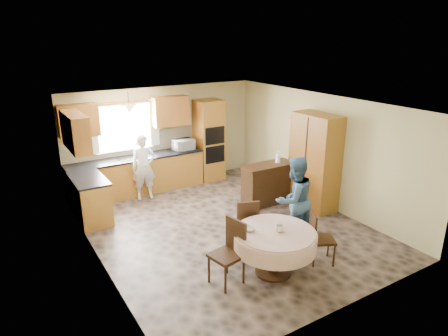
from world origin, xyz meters
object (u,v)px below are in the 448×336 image
cupboard (314,162)px  person_sink (144,167)px  chair_back (246,222)px  oven_tower (209,140)px  sideboard (268,185)px  dining_table (274,240)px  chair_left (230,249)px  person_dining (294,200)px  chair_right (318,235)px

cupboard → person_sink: size_ratio=1.37×
chair_back → person_sink: 3.29m
oven_tower → chair_back: oven_tower is taller
sideboard → dining_table: size_ratio=0.92×
oven_tower → cupboard: (1.07, -2.81, -0.00)m
cupboard → chair_left: bearing=-154.6°
sideboard → cupboard: (0.74, -0.66, 0.62)m
oven_tower → person_dining: (-0.35, -3.78, -0.24)m
sideboard → dining_table: 2.87m
cupboard → chair_left: cupboard is taller
sideboard → cupboard: 1.17m
cupboard → chair_left: size_ratio=2.04×
cupboard → person_dining: size_ratio=1.28×
person_sink → person_dining: 3.76m
person_sink → cupboard: bearing=-29.2°
sideboard → person_sink: bearing=143.7°
chair_left → chair_right: bearing=68.4°
cupboard → sideboard: bearing=138.3°
cupboard → chair_right: 2.43m
sideboard → chair_back: 2.17m
dining_table → chair_left: size_ratio=1.29×
chair_left → person_sink: (0.09, 3.90, 0.20)m
chair_back → sideboard: bearing=-117.7°
chair_right → person_dining: person_dining is taller
chair_back → person_dining: (0.93, -0.18, 0.29)m
chair_back → cupboard: bearing=-141.2°
oven_tower → person_dining: oven_tower is taller
oven_tower → cupboard: size_ratio=1.00×
chair_right → dining_table: bearing=111.9°
dining_table → person_dining: bearing=34.9°
dining_table → chair_left: 0.74m
oven_tower → person_dining: 3.81m
chair_right → person_dining: (0.14, 0.80, 0.32)m
chair_right → cupboard: bearing=-11.6°
sideboard → chair_right: chair_right is taller
oven_tower → chair_left: bearing=-115.6°
oven_tower → chair_back: bearing=-109.6°
sideboard → chair_left: 3.21m
chair_left → person_sink: 3.90m
oven_tower → chair_left: (-2.06, -4.29, -0.49)m
dining_table → chair_left: bearing=165.6°
oven_tower → cupboard: bearing=-69.1°
sideboard → chair_left: chair_left is taller
chair_right → person_sink: 4.46m
sideboard → person_dining: person_dining is taller
person_dining → chair_back: bearing=-12.5°
oven_tower → chair_back: (-1.28, -3.60, -0.52)m
chair_left → chair_right: chair_left is taller
person_dining → dining_table: bearing=33.5°
oven_tower → chair_back: size_ratio=2.18×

